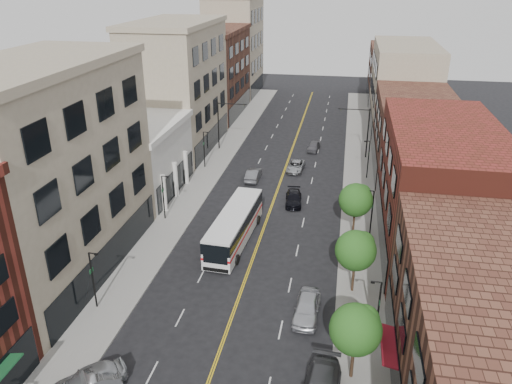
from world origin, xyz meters
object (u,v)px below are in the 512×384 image
Objects in this scene: car_angle_a at (90,378)px; car_lane_c at (314,146)px; car_parked_far at (307,308)px; car_lane_b at (296,166)px; car_lane_behind at (253,175)px; city_bus at (235,225)px; car_lane_a at (294,198)px.

car_lane_c is (10.68, 49.93, -0.11)m from car_angle_a.
car_parked_far is 31.53m from car_lane_b.
car_lane_behind is at bearing -111.81° from car_lane_c.
car_parked_far is 1.23× the size of car_lane_c.
city_bus is 2.75× the size of car_lane_b.
car_parked_far is 1.06× the size of car_lane_b.
city_bus is at bearing 125.98° from car_angle_a.
car_lane_a is at bearing 133.22° from car_lane_behind.
car_lane_b is (-0.91, 10.62, -0.02)m from car_lane_a.
city_bus reaches higher than car_lane_a.
car_lane_c is (6.84, 13.09, -0.07)m from car_lane_behind.
car_lane_a is at bearing 121.80° from car_angle_a.
city_bus is at bearing 93.89° from car_lane_behind.
car_parked_far reaches higher than car_lane_b.
car_lane_a is (4.81, 9.92, -1.21)m from city_bus.
car_lane_b is at bearing -139.79° from car_lane_behind.
city_bus is at bearing -121.50° from car_lane_a.
car_lane_behind reaches higher than car_lane_c.
city_bus is 2.74× the size of car_angle_a.
car_parked_far is (8.20, -10.69, -1.04)m from city_bus.
car_lane_a reaches higher than car_lane_b.
car_angle_a is 16.51m from car_parked_far.
car_lane_b is at bearing 82.63° from city_bus.
city_bus reaches higher than car_angle_a.
car_lane_c is at bearing 95.85° from car_parked_far.
car_parked_far reaches higher than car_angle_a.
car_lane_behind is (-1.16, 16.23, -1.13)m from city_bus.
car_lane_behind is (-9.36, 26.92, -0.09)m from car_parked_far.
car_lane_behind is 8.69m from car_lane_a.
car_parked_far is at bearing -86.29° from car_lane_a.
car_lane_a is 1.16× the size of car_lane_c.
city_bus reaches higher than car_lane_behind.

